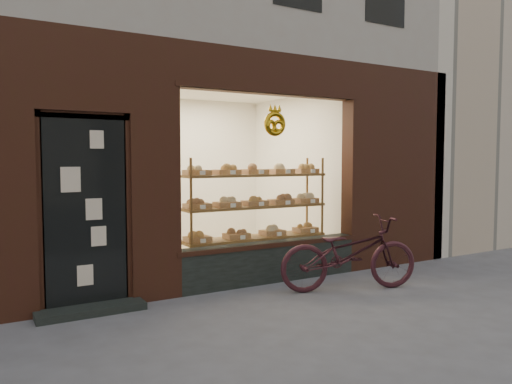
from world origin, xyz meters
TOP-DOWN VIEW (x-y plane):
  - ground at (0.00, 0.00)m, footprint 90.00×90.00m
  - neighbor_right at (9.60, 5.50)m, footprint 12.00×7.00m
  - display_shelf at (0.45, 2.55)m, footprint 2.20×0.45m
  - bicycle at (1.08, 1.23)m, footprint 1.92×1.18m

SIDE VIEW (x-z plane):
  - ground at x=0.00m, z-range 0.00..0.00m
  - bicycle at x=1.08m, z-range 0.00..0.95m
  - display_shelf at x=0.45m, z-range 0.04..1.74m
  - neighbor_right at x=9.60m, z-range 0.00..9.00m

